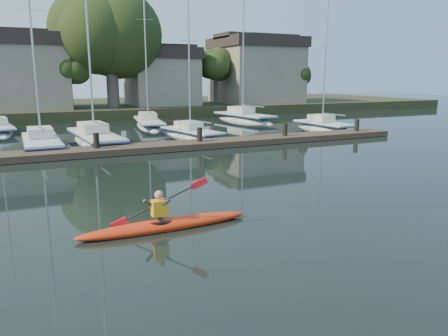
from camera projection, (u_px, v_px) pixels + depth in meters
name	position (u px, v px, depth m)	size (l,w,h in m)	color
ground	(283.00, 226.00, 12.53)	(160.00, 160.00, 0.00)	black
kayak	(164.00, 223.00, 12.20)	(4.99, 1.00, 1.59)	#DB4810
dock	(151.00, 147.00, 24.92)	(34.00, 2.00, 1.80)	#4D3E2C
sailboat_1	(42.00, 151.00, 26.02)	(2.17, 8.34, 13.59)	white
sailboat_2	(96.00, 146.00, 27.98)	(2.89, 9.57, 15.61)	white
sailboat_3	(192.00, 139.00, 30.67)	(3.24, 7.27, 11.36)	white
sailboat_4	(324.00, 132.00, 35.03)	(2.47, 6.80, 11.35)	white
sailboat_6	(149.00, 128.00, 37.31)	(3.37, 9.61, 14.97)	white
sailboat_7	(244.00, 123.00, 41.79)	(3.66, 9.06, 14.20)	white
shore	(100.00, 85.00, 48.30)	(90.00, 25.25, 12.75)	#26341A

